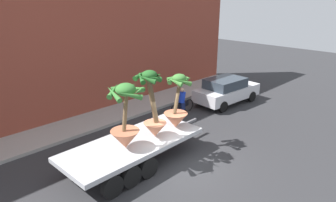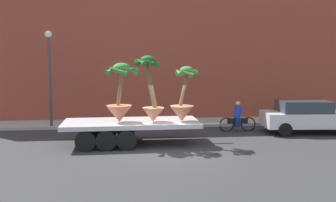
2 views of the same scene
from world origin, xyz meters
name	(u,v)px [view 1 (image 1 of 2)]	position (x,y,z in m)	size (l,w,h in m)	color
ground_plane	(180,165)	(0.00, 0.00, 0.00)	(60.00, 60.00, 0.00)	#2D2D30
sidewalk	(95,120)	(0.00, 6.10, 0.07)	(24.00, 2.20, 0.15)	#A39E99
building_facade	(71,32)	(0.00, 7.80, 4.50)	(24.00, 1.20, 8.99)	brown
flatbed_trailer	(128,149)	(-1.48, 1.37, 0.76)	(6.68, 2.47, 0.98)	#B7BABF
potted_palm_rear	(177,108)	(0.95, 1.13, 1.85)	(1.27, 1.16, 2.30)	#B26647
potted_palm_middle	(153,109)	(-0.41, 1.11, 2.16)	(1.25, 1.13, 2.74)	#C17251
potted_palm_front	(126,121)	(-1.66, 1.17, 2.03)	(1.42, 1.47, 2.44)	#B26647
cyclist	(182,102)	(4.03, 3.65, 0.67)	(1.84, 0.34, 1.54)	black
parked_car	(226,90)	(7.23, 2.95, 0.83)	(4.36, 2.15, 1.58)	silver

